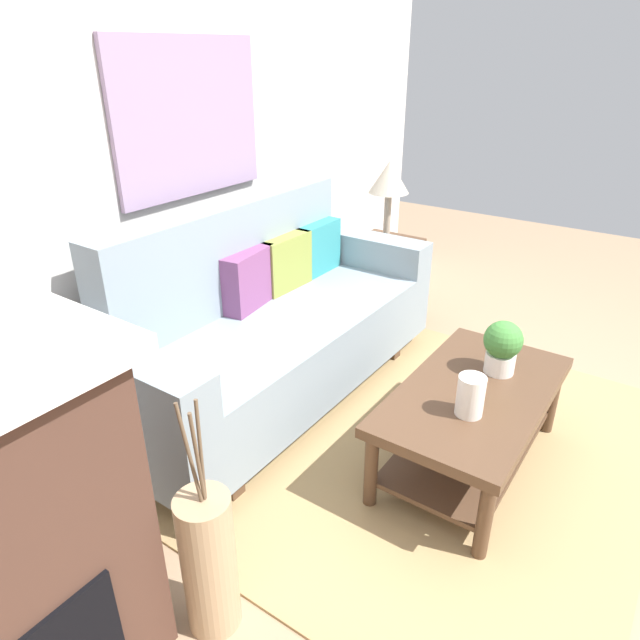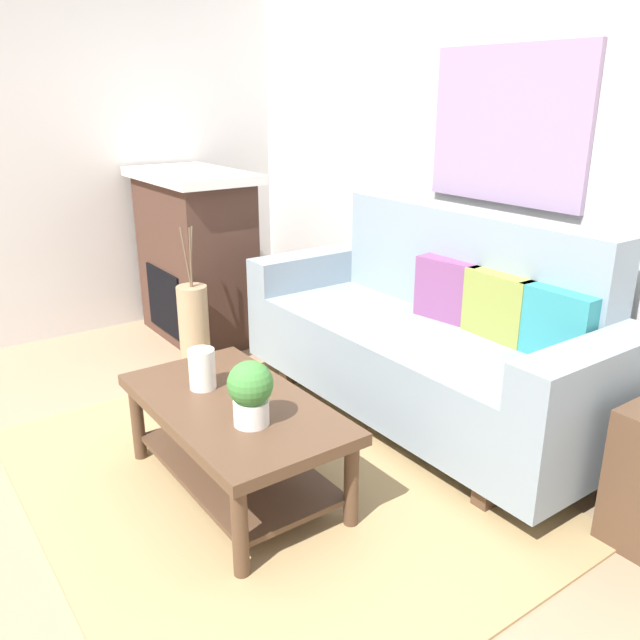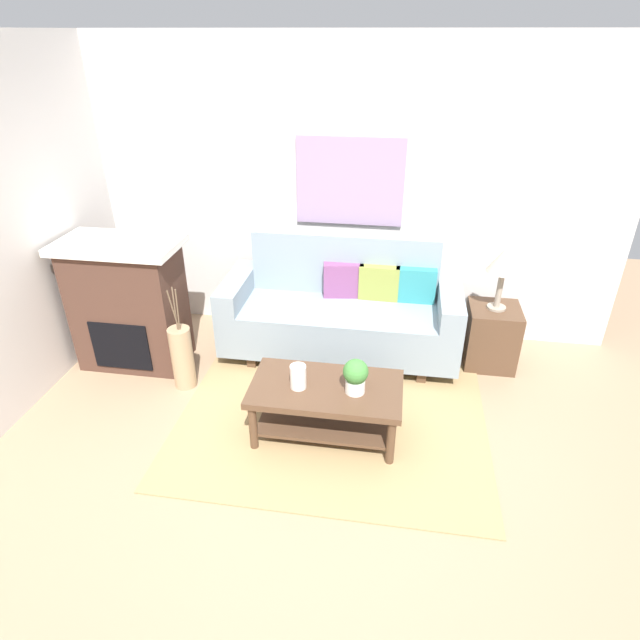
{
  "view_description": "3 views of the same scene",
  "coord_description": "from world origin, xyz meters",
  "px_view_note": "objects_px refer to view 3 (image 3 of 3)",
  "views": [
    {
      "loc": [
        -2.18,
        -0.27,
        1.82
      ],
      "look_at": [
        -0.23,
        1.07,
        0.67
      ],
      "focal_mm": 31.46,
      "sensor_mm": 36.0,
      "label": 1
    },
    {
      "loc": [
        2.18,
        -0.77,
        1.66
      ],
      "look_at": [
        -0.08,
        0.85,
        0.68
      ],
      "focal_mm": 36.48,
      "sensor_mm": 36.0,
      "label": 2
    },
    {
      "loc": [
        0.42,
        -2.7,
        2.68
      ],
      "look_at": [
        -0.17,
        1.01,
        0.61
      ],
      "focal_mm": 29.57,
      "sensor_mm": 36.0,
      "label": 3
    }
  ],
  "objects_px": {
    "throw_pillow_olive": "(379,282)",
    "table_lamp": "(504,262)",
    "coffee_table": "(326,399)",
    "floor_vase": "(182,358)",
    "couch": "(341,311)",
    "throw_pillow_teal": "(415,285)",
    "throw_pillow_plum": "(343,280)",
    "potted_plant_tabletop": "(356,375)",
    "framed_painting": "(350,182)",
    "side_table": "(491,336)",
    "fireplace": "(129,304)",
    "tabletop_vase": "(298,377)"
  },
  "relations": [
    {
      "from": "throw_pillow_olive",
      "to": "table_lamp",
      "type": "height_order",
      "value": "table_lamp"
    },
    {
      "from": "throw_pillow_plum",
      "to": "throw_pillow_olive",
      "type": "bearing_deg",
      "value": 0.0
    },
    {
      "from": "coffee_table",
      "to": "fireplace",
      "type": "height_order",
      "value": "fireplace"
    },
    {
      "from": "throw_pillow_plum",
      "to": "framed_painting",
      "type": "distance_m",
      "value": 0.88
    },
    {
      "from": "couch",
      "to": "table_lamp",
      "type": "xyz_separation_m",
      "value": [
        1.36,
        0.01,
        0.56
      ]
    },
    {
      "from": "potted_plant_tabletop",
      "to": "coffee_table",
      "type": "bearing_deg",
      "value": 171.34
    },
    {
      "from": "throw_pillow_olive",
      "to": "tabletop_vase",
      "type": "distance_m",
      "value": 1.44
    },
    {
      "from": "potted_plant_tabletop",
      "to": "floor_vase",
      "type": "distance_m",
      "value": 1.59
    },
    {
      "from": "table_lamp",
      "to": "framed_painting",
      "type": "relative_size",
      "value": 0.59
    },
    {
      "from": "tabletop_vase",
      "to": "throw_pillow_teal",
      "type": "bearing_deg",
      "value": 58.92
    },
    {
      "from": "fireplace",
      "to": "floor_vase",
      "type": "xyz_separation_m",
      "value": [
        0.57,
        -0.3,
        -0.31
      ]
    },
    {
      "from": "throw_pillow_olive",
      "to": "coffee_table",
      "type": "relative_size",
      "value": 0.33
    },
    {
      "from": "throw_pillow_plum",
      "to": "potted_plant_tabletop",
      "type": "xyz_separation_m",
      "value": [
        0.25,
        -1.34,
        -0.11
      ]
    },
    {
      "from": "throw_pillow_olive",
      "to": "floor_vase",
      "type": "relative_size",
      "value": 0.65
    },
    {
      "from": "framed_painting",
      "to": "fireplace",
      "type": "bearing_deg",
      "value": -153.13
    },
    {
      "from": "throw_pillow_plum",
      "to": "throw_pillow_olive",
      "type": "height_order",
      "value": "same"
    },
    {
      "from": "side_table",
      "to": "tabletop_vase",
      "type": "bearing_deg",
      "value": -140.97
    },
    {
      "from": "throw_pillow_plum",
      "to": "coffee_table",
      "type": "distance_m",
      "value": 1.35
    },
    {
      "from": "fireplace",
      "to": "side_table",
      "type": "bearing_deg",
      "value": 8.34
    },
    {
      "from": "framed_painting",
      "to": "tabletop_vase",
      "type": "bearing_deg",
      "value": -95.42
    },
    {
      "from": "tabletop_vase",
      "to": "table_lamp",
      "type": "bearing_deg",
      "value": 39.03
    },
    {
      "from": "throw_pillow_olive",
      "to": "fireplace",
      "type": "relative_size",
      "value": 0.31
    },
    {
      "from": "throw_pillow_teal",
      "to": "table_lamp",
      "type": "height_order",
      "value": "table_lamp"
    },
    {
      "from": "couch",
      "to": "throw_pillow_plum",
      "type": "bearing_deg",
      "value": 90.0
    },
    {
      "from": "fireplace",
      "to": "potted_plant_tabletop",
      "type": "bearing_deg",
      "value": -20.05
    },
    {
      "from": "side_table",
      "to": "table_lamp",
      "type": "xyz_separation_m",
      "value": [
        0.0,
        0.0,
        0.71
      ]
    },
    {
      "from": "potted_plant_tabletop",
      "to": "table_lamp",
      "type": "height_order",
      "value": "table_lamp"
    },
    {
      "from": "throw_pillow_olive",
      "to": "tabletop_vase",
      "type": "xyz_separation_m",
      "value": [
        -0.49,
        -1.34,
        -0.16
      ]
    },
    {
      "from": "side_table",
      "to": "potted_plant_tabletop",
      "type": "bearing_deg",
      "value": -132.25
    },
    {
      "from": "potted_plant_tabletop",
      "to": "table_lamp",
      "type": "distance_m",
      "value": 1.7
    },
    {
      "from": "table_lamp",
      "to": "framed_painting",
      "type": "height_order",
      "value": "framed_painting"
    },
    {
      "from": "table_lamp",
      "to": "tabletop_vase",
      "type": "bearing_deg",
      "value": -140.97
    },
    {
      "from": "table_lamp",
      "to": "fireplace",
      "type": "height_order",
      "value": "fireplace"
    },
    {
      "from": "framed_painting",
      "to": "floor_vase",
      "type": "bearing_deg",
      "value": -135.43
    },
    {
      "from": "couch",
      "to": "fireplace",
      "type": "relative_size",
      "value": 1.82
    },
    {
      "from": "potted_plant_tabletop",
      "to": "side_table",
      "type": "height_order",
      "value": "potted_plant_tabletop"
    },
    {
      "from": "couch",
      "to": "table_lamp",
      "type": "distance_m",
      "value": 1.47
    },
    {
      "from": "throw_pillow_olive",
      "to": "floor_vase",
      "type": "distance_m",
      "value": 1.85
    },
    {
      "from": "tabletop_vase",
      "to": "fireplace",
      "type": "distance_m",
      "value": 1.83
    },
    {
      "from": "tabletop_vase",
      "to": "floor_vase",
      "type": "xyz_separation_m",
      "value": [
        -1.09,
        0.46,
        -0.24
      ]
    },
    {
      "from": "throw_pillow_olive",
      "to": "table_lamp",
      "type": "xyz_separation_m",
      "value": [
        1.03,
        -0.12,
        0.31
      ]
    },
    {
      "from": "fireplace",
      "to": "floor_vase",
      "type": "relative_size",
      "value": 2.1
    },
    {
      "from": "tabletop_vase",
      "to": "floor_vase",
      "type": "height_order",
      "value": "tabletop_vase"
    },
    {
      "from": "throw_pillow_teal",
      "to": "framed_painting",
      "type": "xyz_separation_m",
      "value": [
        -0.65,
        0.34,
        0.81
      ]
    },
    {
      "from": "couch",
      "to": "throw_pillow_teal",
      "type": "xyz_separation_m",
      "value": [
        0.65,
        0.13,
        0.25
      ]
    },
    {
      "from": "throw_pillow_olive",
      "to": "coffee_table",
      "type": "bearing_deg",
      "value": -102.52
    },
    {
      "from": "framed_painting",
      "to": "throw_pillow_olive",
      "type": "bearing_deg",
      "value": -46.35
    },
    {
      "from": "framed_painting",
      "to": "coffee_table",
      "type": "bearing_deg",
      "value": -88.75
    },
    {
      "from": "throw_pillow_teal",
      "to": "fireplace",
      "type": "bearing_deg",
      "value": -166.76
    },
    {
      "from": "coffee_table",
      "to": "table_lamp",
      "type": "xyz_separation_m",
      "value": [
        1.32,
        1.19,
        0.68
      ]
    }
  ]
}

